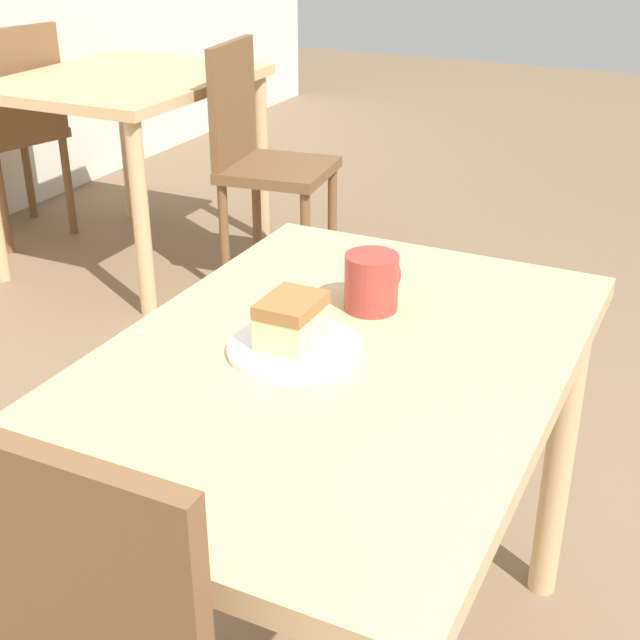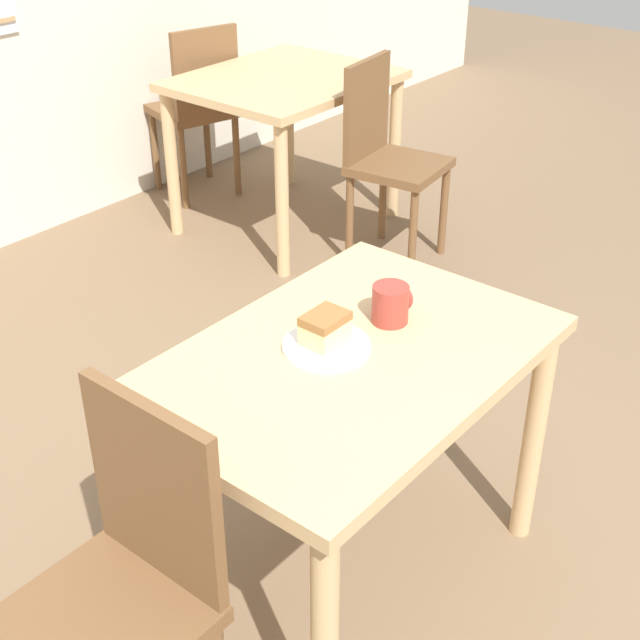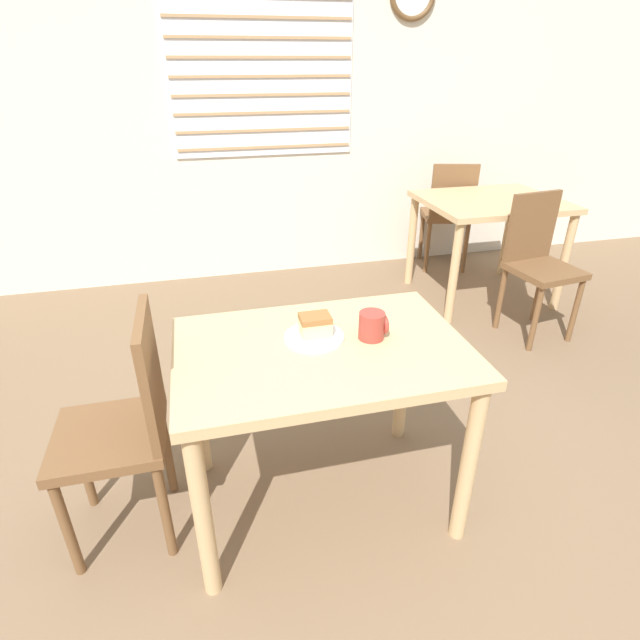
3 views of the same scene
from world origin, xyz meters
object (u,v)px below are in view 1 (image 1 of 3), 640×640
Objects in this scene: dining_table_near at (332,418)px; chair_far_opposite at (14,125)px; cake_slice at (291,321)px; chair_far_corner at (262,157)px; dining_table_far at (126,105)px; plate at (295,348)px; coffee_mug at (372,281)px.

chair_far_opposite reaches higher than dining_table_near.
cake_slice is at bearing 96.27° from dining_table_near.
cake_slice is (-1.72, -1.03, 0.29)m from chair_far_corner.
chair_far_opposite is (1.68, 2.28, -0.12)m from dining_table_near.
chair_far_opposite is at bearing 52.66° from cake_slice.
chair_far_corner is at bearing 32.62° from dining_table_near.
plate is (-1.71, -1.63, 0.11)m from dining_table_far.
chair_far_corner is 2.03m from cake_slice.
chair_far_corner reaches higher than dining_table_far.
cake_slice reaches higher than plate.
plate is (-1.73, -1.04, 0.25)m from chair_far_corner.
dining_table_far is at bearing 48.19° from coffee_mug.
coffee_mug is (-1.49, -2.27, 0.29)m from chair_far_opposite.
chair_far_opposite is (-0.01, 0.59, -0.14)m from dining_table_far.
coffee_mug is at bearing 4.19° from dining_table_near.
dining_table_near is 0.26m from coffee_mug.
plate is (-1.70, -2.22, 0.25)m from chair_far_opposite.
cake_slice is at bearing -156.65° from chair_far_corner.
coffee_mug is (0.21, -0.04, 0.04)m from plate.
chair_far_opposite is 2.80m from cake_slice.
dining_table_far is at bearing 44.96° from dining_table_near.
cake_slice reaches higher than dining_table_near.
plate is 0.22m from coffee_mug.
chair_far_corner is 8.89× the size of coffee_mug.
cake_slice is 0.21m from coffee_mug.
plate is at bearing 67.99° from chair_far_opposite.
dining_table_far is 2.35m from cake_slice.
dining_table_far is 8.67× the size of cake_slice.
chair_far_opposite is 4.19× the size of plate.
chair_far_opposite reaches higher than coffee_mug.
coffee_mug reaches higher than dining_table_far.
chair_far_opposite is (-0.03, 1.19, 0.00)m from chair_far_corner.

